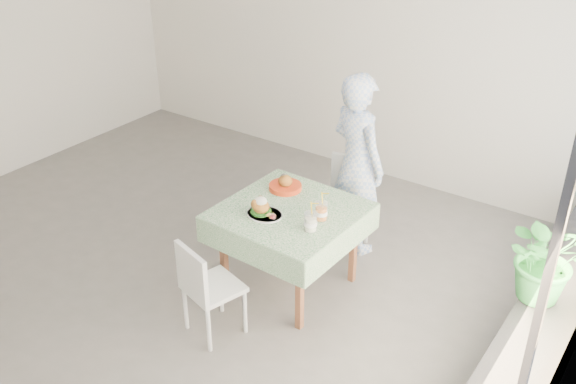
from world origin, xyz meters
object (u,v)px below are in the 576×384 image
Objects in this scene: juice_cup_orange at (321,212)px; chair_far at (343,222)px; cafe_table at (290,240)px; potted_plant at (548,258)px; chair_near at (213,305)px; diner at (357,164)px; main_dish at (263,209)px.

chair_far is at bearing 106.68° from juice_cup_orange.
potted_plant is (1.88, 0.36, 0.36)m from cafe_table.
chair_near is 1.08m from juice_cup_orange.
diner is (0.06, 0.09, 0.57)m from chair_far.
chair_far is 0.96m from juice_cup_orange.
main_dish is (-0.18, -0.97, 0.53)m from chair_far.
juice_cup_orange is (0.17, -0.85, -0.02)m from diner.
juice_cup_orange reaches higher than chair_near.
diner reaches higher than chair_near.
diner is 0.87m from juice_cup_orange.
diner reaches higher than chair_far.
chair_far is 2.87× the size of main_dish.
chair_near reaches higher than cafe_table.
chair_far is 2.96× the size of juice_cup_orange.
chair_far is at bearing 86.02° from cafe_table.
potted_plant is (2.03, 1.15, 0.58)m from chair_near.
cafe_table is 0.45m from juice_cup_orange.
chair_near is at bearing -97.14° from chair_far.
chair_far is at bearing 82.86° from chair_near.
potted_plant reaches higher than chair_far.
chair_near is 2.70× the size of main_dish.
main_dish is at bearing -164.91° from potted_plant.
cafe_table is at bearing -169.31° from potted_plant.
main_dish is 1.03× the size of juice_cup_orange.
chair_far reaches higher than cafe_table.
juice_cup_orange is at bearing 26.75° from main_dish.
main_dish is at bearing 98.10° from diner.
chair_far is 1.06× the size of chair_near.
cafe_table is 0.95m from diner.
chair_near is (-0.14, -0.80, -0.21)m from cafe_table.
diner is 5.76× the size of juice_cup_orange.
main_dish is at bearing 88.34° from chair_near.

